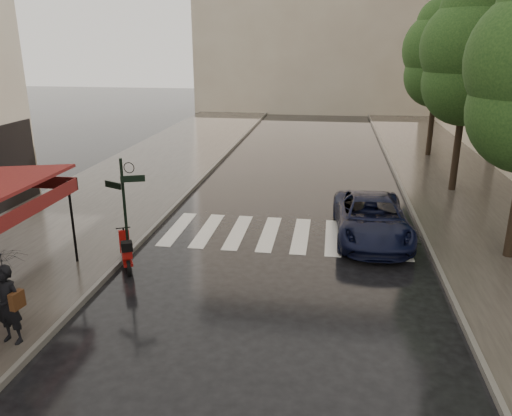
# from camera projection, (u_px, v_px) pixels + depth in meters

# --- Properties ---
(ground) EXTENTS (120.00, 120.00, 0.00)m
(ground) POSITION_uv_depth(u_px,v_px,m) (129.00, 323.00, 11.27)
(ground) COLOR black
(ground) RESTS_ON ground
(sidewalk_near) EXTENTS (6.00, 60.00, 0.12)m
(sidewalk_near) POSITION_uv_depth(u_px,v_px,m) (137.00, 178.00, 23.15)
(sidewalk_near) COLOR #38332D
(sidewalk_near) RESTS_ON ground
(sidewalk_far) EXTENTS (5.50, 60.00, 0.12)m
(sidewalk_far) POSITION_uv_depth(u_px,v_px,m) (470.00, 191.00, 21.05)
(sidewalk_far) COLOR #38332D
(sidewalk_far) RESTS_ON ground
(curb_near) EXTENTS (0.12, 60.00, 0.16)m
(curb_near) POSITION_uv_depth(u_px,v_px,m) (201.00, 180.00, 22.71)
(curb_near) COLOR #595651
(curb_near) RESTS_ON ground
(curb_far) EXTENTS (0.12, 60.00, 0.16)m
(curb_far) POSITION_uv_depth(u_px,v_px,m) (402.00, 188.00, 21.45)
(curb_far) COLOR #595651
(curb_far) RESTS_ON ground
(crosswalk) EXTENTS (7.85, 3.20, 0.01)m
(crosswalk) POSITION_uv_depth(u_px,v_px,m) (285.00, 234.00, 16.47)
(crosswalk) COLOR silver
(crosswalk) RESTS_ON ground
(signpost) EXTENTS (1.17, 0.29, 3.10)m
(signpost) POSITION_uv_depth(u_px,v_px,m) (125.00, 204.00, 13.67)
(signpost) COLOR black
(signpost) RESTS_ON ground
(tree_mid) EXTENTS (3.80, 3.80, 8.34)m
(tree_mid) POSITION_uv_depth(u_px,v_px,m) (469.00, 55.00, 19.42)
(tree_mid) COLOR black
(tree_mid) RESTS_ON sidewalk_far
(tree_far) EXTENTS (3.80, 3.80, 8.16)m
(tree_far) POSITION_uv_depth(u_px,v_px,m) (439.00, 54.00, 26.00)
(tree_far) COLOR black
(tree_far) RESTS_ON sidewalk_far
(pedestrian_with_umbrella) EXTENTS (1.16, 1.17, 2.47)m
(pedestrian_with_umbrella) POSITION_uv_depth(u_px,v_px,m) (2.00, 269.00, 9.86)
(pedestrian_with_umbrella) COLOR black
(pedestrian_with_umbrella) RESTS_ON sidewalk_near
(scooter) EXTENTS (0.86, 1.41, 1.02)m
(scooter) POSITION_uv_depth(u_px,v_px,m) (126.00, 252.00, 13.88)
(scooter) COLOR black
(scooter) RESTS_ON ground
(parked_car) EXTENTS (2.45, 4.97, 1.36)m
(parked_car) POSITION_uv_depth(u_px,v_px,m) (371.00, 218.00, 15.99)
(parked_car) COLOR black
(parked_car) RESTS_ON ground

